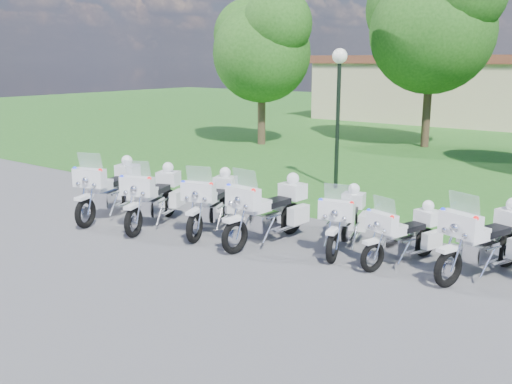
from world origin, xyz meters
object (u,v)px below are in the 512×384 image
Objects in this scene: motorcycle_3 at (269,209)px; motorcycle_1 at (154,196)px; motorcycle_0 at (111,188)px; motorcycle_4 at (345,219)px; motorcycle_5 at (405,234)px; motorcycle_6 at (486,239)px; lamp_post at (339,84)px; motorcycle_2 at (213,201)px.

motorcycle_1 is at bearing 16.34° from motorcycle_3.
motorcycle_4 is at bearing 174.62° from motorcycle_0.
motorcycle_1 is at bearing 28.05° from motorcycle_5.
motorcycle_3 is 1.63m from motorcycle_4.
motorcycle_5 is (2.85, 0.50, -0.13)m from motorcycle_3.
motorcycle_5 is 0.86× the size of motorcycle_6.
lamp_post is (-1.42, 5.47, 2.43)m from motorcycle_3.
motorcycle_3 is 1.15× the size of motorcycle_4.
motorcycle_5 is (4.39, 0.56, -0.09)m from motorcycle_2.
motorcycle_5 is (1.33, -0.07, -0.05)m from motorcycle_4.
motorcycle_2 is (2.81, 0.65, -0.04)m from motorcycle_0.
motorcycle_0 is at bearing -4.80° from motorcycle_2.
motorcycle_1 is 1.48m from motorcycle_2.
motorcycle_4 is 1.10× the size of motorcycle_5.
motorcycle_3 is 2.90m from motorcycle_5.
motorcycle_4 is at bearing 22.89° from motorcycle_6.
motorcycle_6 is at bearing -39.58° from lamp_post.
motorcycle_6 is at bearing 169.91° from motorcycle_4.
motorcycle_6 is at bearing 172.01° from motorcycle_0.
motorcycle_1 is at bearing 0.25° from motorcycle_4.
motorcycle_0 reaches higher than motorcycle_3.
motorcycle_0 reaches higher than motorcycle_4.
motorcycle_1 is at bearing -104.06° from lamp_post.
motorcycle_3 reaches higher than motorcycle_5.
motorcycle_3 reaches higher than motorcycle_6.
motorcycle_2 is 6.05m from lamp_post.
motorcycle_1 is 6.69m from lamp_post.
motorcycle_2 is 1.06× the size of motorcycle_4.
lamp_post is at bearing -73.08° from motorcycle_4.
motorcycle_3 is at bearing 28.92° from motorcycle_6.
motorcycle_0 is 8.76m from motorcycle_6.
motorcycle_0 is 1.06× the size of motorcycle_6.
motorcycle_0 is 1.07× the size of motorcycle_2.
motorcycle_4 is (3.07, 0.63, -0.05)m from motorcycle_2.
motorcycle_0 is 1.05× the size of motorcycle_1.
motorcycle_2 is at bearing -2.51° from motorcycle_4.
lamp_post is at bearing -70.17° from motorcycle_3.
motorcycle_3 reaches higher than motorcycle_1.
motorcycle_3 is at bearing 164.54° from motorcycle_2.
motorcycle_6 is at bearing -152.13° from motorcycle_5.
motorcycle_5 is 7.03m from lamp_post.
motorcycle_5 is 1.45m from motorcycle_6.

